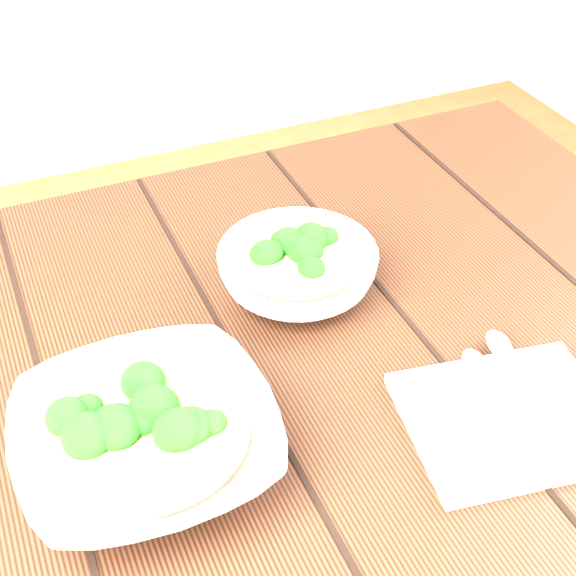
{
  "coord_description": "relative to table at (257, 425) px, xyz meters",
  "views": [
    {
      "loc": [
        -0.22,
        -0.59,
        1.36
      ],
      "look_at": [
        0.05,
        0.03,
        0.8
      ],
      "focal_mm": 50.0,
      "sensor_mm": 36.0,
      "label": 1
    }
  ],
  "objects": [
    {
      "name": "trivet",
      "position": [
        0.09,
        0.11,
        0.13
      ],
      "size": [
        0.1,
        0.1,
        0.02
      ],
      "primitive_type": "torus",
      "rotation": [
        0.0,
        0.0,
        -0.06
      ],
      "color": "black",
      "rests_on": "table"
    },
    {
      "name": "napkin",
      "position": [
        0.19,
        -0.19,
        0.13
      ],
      "size": [
        0.23,
        0.2,
        0.01
      ],
      "primitive_type": "cube",
      "rotation": [
        0.0,
        0.0,
        -0.17
      ],
      "color": "#BBB09C",
      "rests_on": "table"
    },
    {
      "name": "spoon_right",
      "position": [
        0.23,
        -0.14,
        0.13
      ],
      "size": [
        0.06,
        0.17,
        0.01
      ],
      "color": "#ACA698",
      "rests_on": "napkin"
    },
    {
      "name": "table",
      "position": [
        0.0,
        0.0,
        0.0
      ],
      "size": [
        1.2,
        0.8,
        0.75
      ],
      "color": "black",
      "rests_on": "ground"
    },
    {
      "name": "spoon_left",
      "position": [
        0.19,
        -0.16,
        0.13
      ],
      "size": [
        0.06,
        0.17,
        0.01
      ],
      "color": "#ACA698",
      "rests_on": "napkin"
    },
    {
      "name": "soup_bowl_front",
      "position": [
        -0.14,
        -0.1,
        0.15
      ],
      "size": [
        0.25,
        0.25,
        0.07
      ],
      "color": "silver",
      "rests_on": "table"
    },
    {
      "name": "soup_bowl_back",
      "position": [
        0.09,
        0.08,
        0.15
      ],
      "size": [
        0.21,
        0.21,
        0.07
      ],
      "color": "silver",
      "rests_on": "table"
    }
  ]
}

